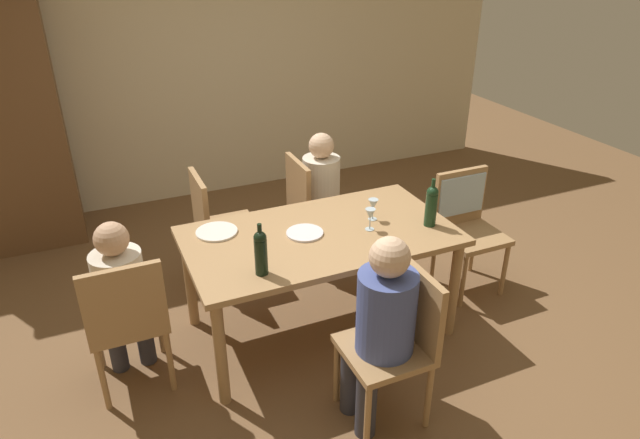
# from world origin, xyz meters

# --- Properties ---
(ground_plane) EXTENTS (10.00, 10.00, 0.00)m
(ground_plane) POSITION_xyz_m (0.00, 0.00, 0.00)
(ground_plane) COLOR brown
(rear_room_partition) EXTENTS (6.40, 0.12, 2.70)m
(rear_room_partition) POSITION_xyz_m (0.00, 2.68, 1.35)
(rear_room_partition) COLOR beige
(rear_room_partition) RESTS_ON ground_plane
(dining_table) EXTENTS (1.74, 0.96, 0.76)m
(dining_table) POSITION_xyz_m (0.00, 0.00, 0.67)
(dining_table) COLOR #A87F51
(dining_table) RESTS_ON ground_plane
(chair_far_right) EXTENTS (0.44, 0.44, 0.92)m
(chair_far_right) POSITION_xyz_m (0.30, 0.86, 0.53)
(chair_far_right) COLOR #A87F51
(chair_far_right) RESTS_ON ground_plane
(chair_near) EXTENTS (0.44, 0.44, 0.92)m
(chair_near) POSITION_xyz_m (0.09, -0.86, 0.53)
(chair_near) COLOR #A87F51
(chair_near) RESTS_ON ground_plane
(chair_left_end) EXTENTS (0.44, 0.44, 0.92)m
(chair_left_end) POSITION_xyz_m (-1.25, -0.09, 0.53)
(chair_left_end) COLOR #A87F51
(chair_left_end) RESTS_ON ground_plane
(chair_right_end) EXTENTS (0.44, 0.46, 0.92)m
(chair_right_end) POSITION_xyz_m (1.25, 0.12, 0.59)
(chair_right_end) COLOR #A87F51
(chair_right_end) RESTS_ON ground_plane
(chair_far_left) EXTENTS (0.44, 0.44, 0.92)m
(chair_far_left) POSITION_xyz_m (-0.48, 0.86, 0.53)
(chair_far_left) COLOR #A87F51
(chair_far_left) RESTS_ON ground_plane
(person_woman_host) EXTENTS (0.34, 0.30, 1.12)m
(person_woman_host) POSITION_xyz_m (0.42, 0.86, 0.65)
(person_woman_host) COLOR #33333D
(person_woman_host) RESTS_ON ground_plane
(person_man_bearded) EXTENTS (0.36, 0.32, 1.16)m
(person_man_bearded) POSITION_xyz_m (-0.03, -0.86, 0.67)
(person_man_bearded) COLOR #33333D
(person_man_bearded) RESTS_ON ground_plane
(person_man_guest) EXTENTS (0.29, 0.33, 1.09)m
(person_man_guest) POSITION_xyz_m (-1.25, 0.03, 0.64)
(person_man_guest) COLOR #33333D
(person_man_guest) RESTS_ON ground_plane
(wine_bottle_tall_green) EXTENTS (0.07, 0.07, 0.32)m
(wine_bottle_tall_green) POSITION_xyz_m (-0.50, -0.30, 0.90)
(wine_bottle_tall_green) COLOR black
(wine_bottle_tall_green) RESTS_ON dining_table
(wine_bottle_dark_red) EXTENTS (0.08, 0.08, 0.33)m
(wine_bottle_dark_red) POSITION_xyz_m (0.71, -0.19, 0.91)
(wine_bottle_dark_red) COLOR #19381E
(wine_bottle_dark_red) RESTS_ON dining_table
(wine_glass_near_left) EXTENTS (0.07, 0.07, 0.15)m
(wine_glass_near_left) POSITION_xyz_m (0.32, -0.08, 0.86)
(wine_glass_near_left) COLOR silver
(wine_glass_near_left) RESTS_ON dining_table
(wine_glass_centre) EXTENTS (0.07, 0.07, 0.15)m
(wine_glass_centre) POSITION_xyz_m (0.41, 0.04, 0.86)
(wine_glass_centre) COLOR silver
(wine_glass_centre) RESTS_ON dining_table
(dinner_plate_host) EXTENTS (0.27, 0.27, 0.01)m
(dinner_plate_host) POSITION_xyz_m (-0.61, 0.28, 0.77)
(dinner_plate_host) COLOR white
(dinner_plate_host) RESTS_ON dining_table
(dinner_plate_guest_left) EXTENTS (0.24, 0.24, 0.01)m
(dinner_plate_guest_left) POSITION_xyz_m (-0.09, 0.03, 0.77)
(dinner_plate_guest_left) COLOR white
(dinner_plate_guest_left) RESTS_ON dining_table
(handbag) EXTENTS (0.15, 0.29, 0.22)m
(handbag) POSITION_xyz_m (-0.04, 0.86, 0.11)
(handbag) COLOR brown
(handbag) RESTS_ON ground_plane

